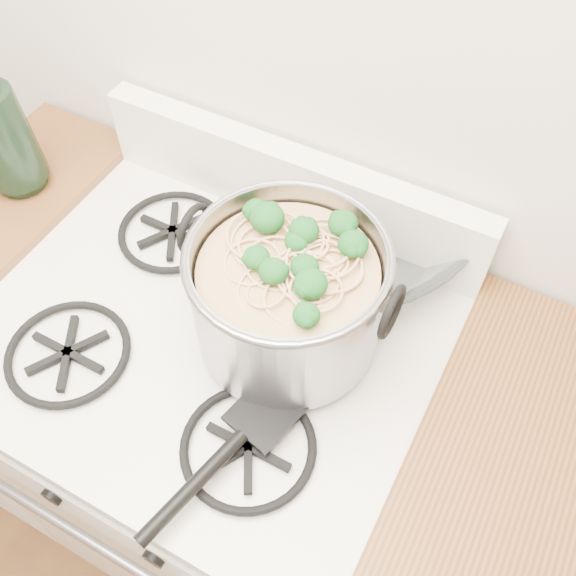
% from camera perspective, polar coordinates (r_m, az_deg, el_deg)
% --- Properties ---
extents(gas_range, '(0.76, 0.66, 0.92)m').
position_cam_1_polar(gas_range, '(1.50, -5.48, -13.50)').
color(gas_range, white).
rests_on(gas_range, ground).
extents(counter_left, '(0.25, 0.65, 0.92)m').
position_cam_1_polar(counter_left, '(1.69, -20.26, -4.80)').
color(counter_left, silver).
rests_on(counter_left, ground).
extents(stock_pot, '(0.33, 0.30, 0.21)m').
position_cam_1_polar(stock_pot, '(0.97, -0.00, -0.71)').
color(stock_pot, gray).
rests_on(stock_pot, gas_range).
extents(spatula, '(0.35, 0.36, 0.02)m').
position_cam_1_polar(spatula, '(0.97, -1.82, -10.66)').
color(spatula, black).
rests_on(spatula, gas_range).
extents(glass_bowl, '(0.15, 0.15, 0.03)m').
position_cam_1_polar(glass_bowl, '(1.15, 8.59, 3.41)').
color(glass_bowl, white).
rests_on(glass_bowl, gas_range).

